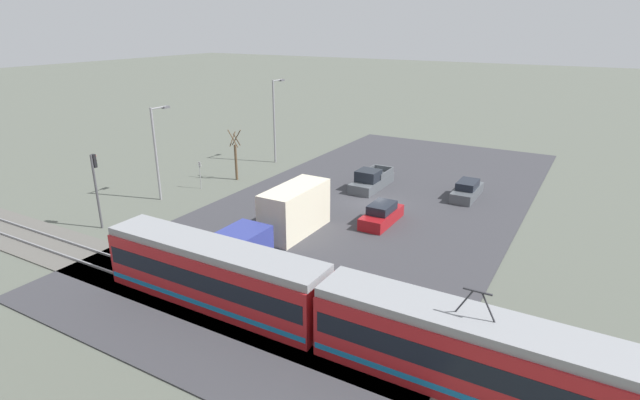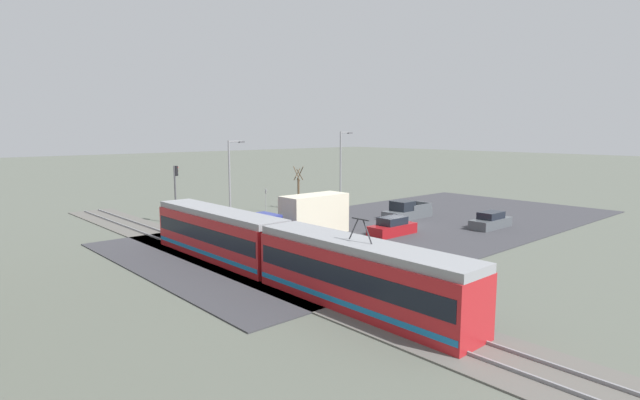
% 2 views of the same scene
% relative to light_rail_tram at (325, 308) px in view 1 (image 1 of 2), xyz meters
% --- Properties ---
extents(ground_plane, '(320.00, 320.00, 0.00)m').
position_rel_light_rail_tram_xyz_m(ground_plane, '(5.82, -18.31, -1.69)').
color(ground_plane, '#565B51').
extents(road_surface, '(22.77, 48.36, 0.08)m').
position_rel_light_rail_tram_xyz_m(road_surface, '(5.82, -18.31, -1.65)').
color(road_surface, '#38383D').
rests_on(road_surface, ground).
extents(rail_bed, '(55.87, 4.40, 0.22)m').
position_rel_light_rail_tram_xyz_m(rail_bed, '(5.82, 0.00, -1.64)').
color(rail_bed, '#5B5954').
rests_on(rail_bed, ground).
extents(light_rail_tram, '(26.17, 2.64, 4.44)m').
position_rel_light_rail_tram_xyz_m(light_rail_tram, '(0.00, 0.00, 0.00)').
color(light_rail_tram, '#B21E23').
rests_on(light_rail_tram, ground).
extents(box_truck, '(2.40, 9.94, 3.34)m').
position_rel_light_rail_tram_xyz_m(box_truck, '(8.02, -8.59, -0.06)').
color(box_truck, navy).
rests_on(box_truck, ground).
extents(pickup_truck, '(2.02, 5.59, 1.81)m').
position_rel_light_rail_tram_xyz_m(pickup_truck, '(7.53, -21.72, -0.92)').
color(pickup_truck, '#4C5156').
rests_on(pickup_truck, ground).
extents(sedan_car_0, '(1.73, 4.65, 1.46)m').
position_rel_light_rail_tram_xyz_m(sedan_car_0, '(-0.54, -23.44, -1.01)').
color(sedan_car_0, '#4C5156').
rests_on(sedan_car_0, ground).
extents(sedan_car_1, '(1.77, 4.52, 1.51)m').
position_rel_light_rail_tram_xyz_m(sedan_car_1, '(3.43, -14.57, -0.98)').
color(sedan_car_1, maroon).
rests_on(sedan_car_1, ground).
extents(traffic_light_pole, '(0.28, 0.47, 5.46)m').
position_rel_light_rail_tram_xyz_m(traffic_light_pole, '(20.65, -3.76, 1.84)').
color(traffic_light_pole, '#47474C').
rests_on(traffic_light_pole, ground).
extents(street_tree, '(1.13, 0.94, 4.79)m').
position_rel_light_rail_tram_xyz_m(street_tree, '(19.71, -17.90, 0.49)').
color(street_tree, brown).
rests_on(street_tree, ground).
extents(street_lamp_near_crossing, '(0.36, 1.95, 8.60)m').
position_rel_light_rail_tram_xyz_m(street_lamp_near_crossing, '(20.14, -25.06, 3.25)').
color(street_lamp_near_crossing, gray).
rests_on(street_lamp_near_crossing, ground).
extents(street_lamp_mid_block, '(0.36, 1.95, 7.71)m').
position_rel_light_rail_tram_xyz_m(street_lamp_mid_block, '(21.65, -10.45, 2.79)').
color(street_lamp_mid_block, gray).
rests_on(street_lamp_mid_block, ground).
extents(no_parking_sign, '(0.32, 0.08, 2.47)m').
position_rel_light_rail_tram_xyz_m(no_parking_sign, '(20.77, -14.17, -0.19)').
color(no_parking_sign, gray).
rests_on(no_parking_sign, ground).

